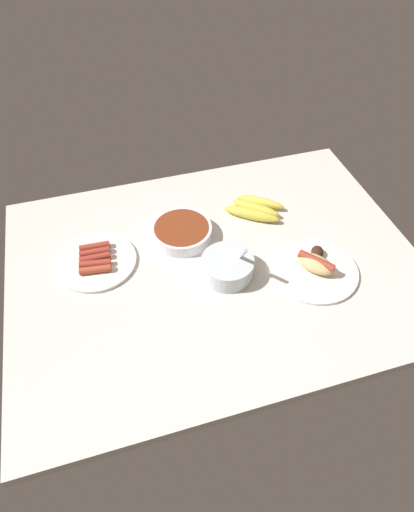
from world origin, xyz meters
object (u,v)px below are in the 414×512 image
bowl_chili (182,231)px  plate_hotdog_assembled (315,267)px  bowl_coleslaw (227,266)px  banana_bunch (255,209)px  plate_sausages (96,260)px

bowl_chili → plate_hotdog_assembled: plate_hotdog_assembled is taller
bowl_coleslaw → plate_hotdog_assembled: bearing=-13.9°
banana_bunch → bowl_chili: 26.22cm
banana_bunch → bowl_coleslaw: 28.41cm
banana_bunch → plate_sausages: size_ratio=0.88×
plate_sausages → banana_bunch: bearing=8.0°
bowl_chili → bowl_coleslaw: size_ratio=1.20×
banana_bunch → bowl_chili: size_ratio=1.12×
plate_sausages → plate_hotdog_assembled: bearing=-19.4°
plate_hotdog_assembled → plate_sausages: bearing=160.6°
bowl_chili → plate_sausages: 27.33cm
plate_hotdog_assembled → bowl_chili: bearing=143.6°
banana_bunch → bowl_coleslaw: bearing=-127.2°
bowl_chili → banana_bunch: bearing=9.0°
banana_bunch → plate_sausages: banana_bunch is taller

